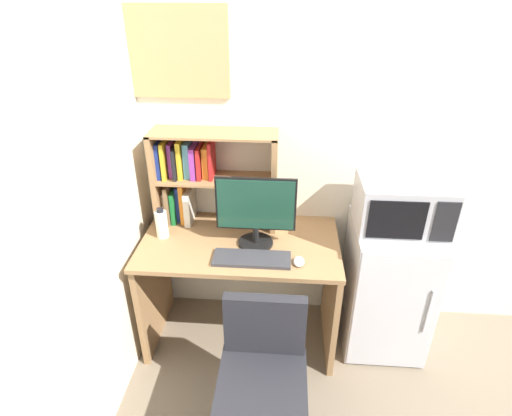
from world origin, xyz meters
The scene contains 11 objects.
wall_back centered at (0.40, 0.02, 1.30)m, with size 6.40×0.04×2.60m, color silver.
desk centered at (-0.95, -0.34, 0.53)m, with size 1.19×0.67×0.77m.
hutch_bookshelf centered at (-1.24, -0.11, 1.10)m, with size 0.76×0.24×0.61m.
monitor centered at (-0.86, -0.35, 1.01)m, with size 0.46×0.21×0.43m.
keyboard centered at (-0.87, -0.52, 0.78)m, with size 0.44×0.16×0.02m, color #333338.
computer_mouse centered at (-0.60, -0.54, 0.79)m, with size 0.06×0.09×0.03m, color silver.
water_bottle centered at (-1.43, -0.32, 0.86)m, with size 0.07×0.07×0.19m.
mini_fridge centered at (-0.03, -0.28, 0.44)m, with size 0.50×0.54×0.88m.
microwave centered at (-0.03, -0.28, 1.03)m, with size 0.50×0.38×0.30m.
desk_chair centered at (-0.77, -1.03, 0.36)m, with size 0.49×0.49×0.82m.
wall_corkboard centered at (-1.42, -0.01, 1.80)m, with size 0.78×0.02×0.50m, color tan.
Camera 1 is at (-0.70, -2.40, 2.14)m, focal length 28.82 mm.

